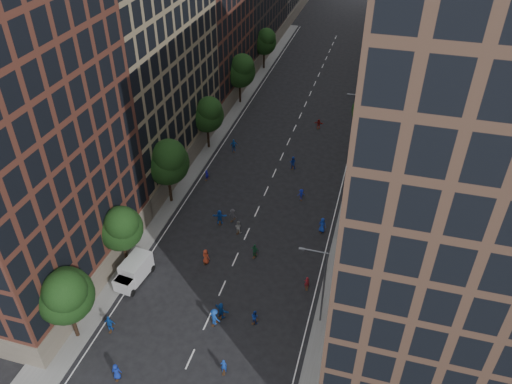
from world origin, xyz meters
TOP-DOWN VIEW (x-y plane):
  - ground at (0.00, 40.00)m, footprint 240.00×240.00m
  - sidewalk_left at (-12.00, 47.50)m, footprint 4.00×105.00m
  - sidewalk_right at (12.00, 47.50)m, footprint 4.00×105.00m
  - bldg_left_a at (-19.00, 11.00)m, footprint 14.00×22.00m
  - bldg_left_b at (-19.00, 35.00)m, footprint 14.00×26.00m
  - bldg_left_c at (-19.00, 58.00)m, footprint 14.00×20.00m
  - bldg_right_a at (19.00, 15.00)m, footprint 14.00×30.00m
  - bldg_right_b at (19.00, 44.00)m, footprint 14.00×28.00m
  - tree_left_0 at (-11.01, 3.85)m, footprint 5.20×5.20m
  - tree_left_1 at (-11.02, 13.86)m, footprint 4.80×4.80m
  - tree_left_2 at (-10.99, 25.83)m, footprint 5.60×5.60m
  - tree_left_3 at (-11.02, 39.85)m, footprint 5.00×5.00m
  - tree_left_4 at (-11.00, 55.84)m, footprint 5.40×5.40m
  - tree_left_5 at (-11.02, 71.86)m, footprint 4.80×4.80m
  - tree_right_a at (11.38, 47.85)m, footprint 5.00×5.00m
  - tree_right_b at (11.39, 67.85)m, footprint 5.20×5.20m
  - streetlamp_near at (10.37, 12.00)m, footprint 2.64×0.22m
  - streetlamp_far at (10.37, 45.00)m, footprint 2.64×0.22m
  - cargo_van at (-9.29, 12.10)m, footprint 2.73×4.92m
  - skater_0 at (-5.38, 1.00)m, footprint 0.95×0.74m
  - skater_1 at (3.38, 4.12)m, footprint 0.65×0.50m
  - skater_2 at (4.51, 10.13)m, footprint 0.92×0.83m
  - skater_3 at (0.83, 8.87)m, footprint 1.43×1.13m
  - skater_4 at (-8.50, 5.47)m, footprint 1.14×0.61m
  - skater_5 at (1.17, 9.86)m, footprint 1.77×1.14m
  - skater_6 at (-2.93, 16.59)m, footprint 1.03×0.83m
  - skater_7 at (8.50, 15.92)m, footprint 0.62×0.47m
  - skater_8 at (-1.04, 22.46)m, footprint 0.85×0.68m
  - skater_9 at (-2.37, 24.45)m, footprint 1.20×0.91m
  - skater_10 at (1.99, 19.03)m, footprint 1.07×0.64m
  - skater_11 at (-3.71, 23.49)m, footprint 1.86×0.99m
  - skater_12 at (8.50, 25.35)m, footprint 1.07×0.85m
  - skater_13 at (-8.50, 31.93)m, footprint 0.62×0.49m
  - skater_14 at (2.20, 37.83)m, footprint 0.92×0.72m
  - skater_15 at (4.82, 30.98)m, footprint 1.10×0.85m
  - skater_16 at (-7.21, 39.99)m, footprint 1.23×0.88m
  - skater_17 at (3.68, 50.39)m, footprint 1.47×0.52m

SIDE VIEW (x-z plane):
  - ground at x=0.00m, z-range 0.00..0.00m
  - sidewalk_left at x=-12.00m, z-range 0.00..0.15m
  - sidewalk_right at x=12.00m, z-range 0.00..0.15m
  - skater_15 at x=4.82m, z-range 0.00..1.50m
  - skater_13 at x=-8.50m, z-range 0.00..1.50m
  - skater_7 at x=8.50m, z-range 0.00..1.52m
  - skater_2 at x=4.51m, z-range 0.00..1.55m
  - skater_17 at x=3.68m, z-range 0.00..1.57m
  - skater_1 at x=3.38m, z-range 0.00..1.58m
  - skater_8 at x=-1.04m, z-range 0.00..1.65m
  - skater_9 at x=-2.37m, z-range 0.00..1.65m
  - skater_10 at x=1.99m, z-range 0.00..1.70m
  - skater_0 at x=-5.38m, z-range 0.00..1.71m
  - skater_6 at x=-2.93m, z-range 0.00..1.83m
  - skater_5 at x=1.17m, z-range 0.00..1.83m
  - skater_4 at x=-8.50m, z-range 0.00..1.84m
  - skater_14 at x=2.20m, z-range 0.00..1.87m
  - skater_11 at x=-3.71m, z-range 0.00..1.92m
  - skater_12 at x=8.50m, z-range 0.00..1.92m
  - skater_3 at x=0.83m, z-range 0.00..1.93m
  - skater_16 at x=-7.21m, z-range 0.00..1.94m
  - cargo_van at x=-9.29m, z-range 0.07..2.57m
  - streetlamp_near at x=10.37m, z-range 0.64..9.70m
  - streetlamp_far at x=10.37m, z-range 0.64..9.70m
  - tree_left_1 at x=-11.02m, z-range 1.45..9.66m
  - tree_right_a at x=11.38m, z-range 1.43..9.83m
  - tree_left_5 at x=-11.02m, z-range 1.51..9.84m
  - tree_left_3 at x=-11.02m, z-range 1.53..10.11m
  - tree_left_0 at x=-11.01m, z-range 1.54..10.37m
  - tree_right_b at x=11.39m, z-range 1.54..10.37m
  - tree_left_4 at x=-11.00m, z-range 1.56..10.63m
  - tree_left_2 at x=-10.99m, z-range 1.63..11.08m
  - bldg_left_c at x=-19.00m, z-range 0.00..28.00m
  - bldg_left_a at x=-19.00m, z-range 0.00..30.00m
  - bldg_right_b at x=19.00m, z-range 0.00..33.00m
  - bldg_left_b at x=-19.00m, z-range 0.00..34.00m
  - bldg_right_a at x=19.00m, z-range 0.00..36.00m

